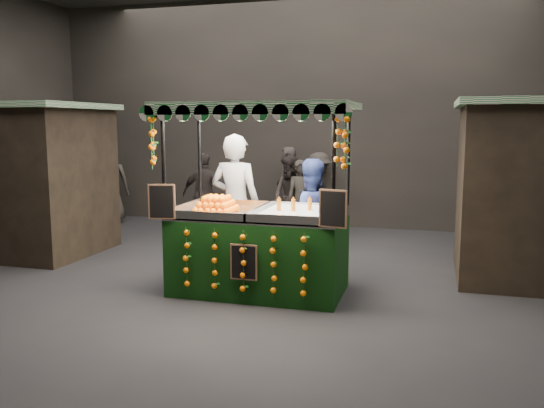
# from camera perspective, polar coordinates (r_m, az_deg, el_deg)

# --- Properties ---
(ground) EXTENTS (12.00, 12.00, 0.00)m
(ground) POSITION_cam_1_polar(r_m,az_deg,el_deg) (8.09, -3.65, -8.14)
(ground) COLOR black
(ground) RESTS_ON ground
(market_hall) EXTENTS (12.10, 10.10, 5.05)m
(market_hall) POSITION_cam_1_polar(r_m,az_deg,el_deg) (7.85, -3.88, 16.32)
(market_hall) COLOR black
(market_hall) RESTS_ON ground
(neighbour_stall_left) EXTENTS (3.00, 2.20, 2.60)m
(neighbour_stall_left) POSITION_cam_1_polar(r_m,az_deg,el_deg) (10.92, -24.18, 2.39)
(neighbour_stall_left) COLOR black
(neighbour_stall_left) RESTS_ON ground
(juice_stall) EXTENTS (2.61, 1.53, 2.52)m
(juice_stall) POSITION_cam_1_polar(r_m,az_deg,el_deg) (7.56, -1.31, -3.15)
(juice_stall) COLOR black
(juice_stall) RESTS_ON ground
(vendor_grey) EXTENTS (0.79, 0.55, 2.11)m
(vendor_grey) POSITION_cam_1_polar(r_m,az_deg,el_deg) (8.55, -3.69, -0.02)
(vendor_grey) COLOR gray
(vendor_grey) RESTS_ON ground
(vendor_blue) EXTENTS (1.05, 0.95, 1.75)m
(vendor_blue) POSITION_cam_1_polar(r_m,az_deg,el_deg) (8.31, 3.80, -1.49)
(vendor_blue) COLOR navy
(vendor_blue) RESTS_ON ground
(shopper_0) EXTENTS (0.67, 0.56, 1.57)m
(shopper_0) POSITION_cam_1_polar(r_m,az_deg,el_deg) (11.00, 2.96, 0.37)
(shopper_0) COLOR #272420
(shopper_0) RESTS_ON ground
(shopper_1) EXTENTS (0.99, 0.91, 1.64)m
(shopper_1) POSITION_cam_1_polar(r_m,az_deg,el_deg) (11.11, 1.90, 0.65)
(shopper_1) COLOR black
(shopper_1) RESTS_ON ground
(shopper_2) EXTENTS (0.98, 0.41, 1.67)m
(shopper_2) POSITION_cam_1_polar(r_m,az_deg,el_deg) (11.61, -6.76, 1.00)
(shopper_2) COLOR #2D2625
(shopper_2) RESTS_ON ground
(shopper_3) EXTENTS (0.99, 1.22, 1.65)m
(shopper_3) POSITION_cam_1_polar(r_m,az_deg,el_deg) (12.21, 4.72, 1.32)
(shopper_3) COLOR #2D2825
(shopper_3) RESTS_ON ground
(shopper_4) EXTENTS (1.09, 0.97, 1.87)m
(shopper_4) POSITION_cam_1_polar(r_m,az_deg,el_deg) (13.45, -16.12, 2.12)
(shopper_4) COLOR #2E2A25
(shopper_4) RESTS_ON ground
(shopper_5) EXTENTS (1.13, 1.82, 1.87)m
(shopper_5) POSITION_cam_1_polar(r_m,az_deg,el_deg) (11.01, 25.51, 0.41)
(shopper_5) COLOR #2B2622
(shopper_5) RESTS_ON ground
(shopper_6) EXTENTS (0.44, 0.66, 1.77)m
(shopper_6) POSITION_cam_1_polar(r_m,az_deg,el_deg) (12.13, 1.46, 1.58)
(shopper_6) COLOR #2C2524
(shopper_6) RESTS_ON ground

